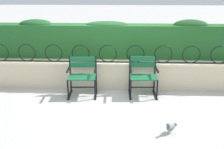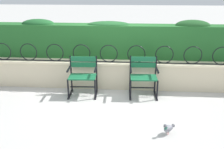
{
  "view_description": "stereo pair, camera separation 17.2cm",
  "coord_description": "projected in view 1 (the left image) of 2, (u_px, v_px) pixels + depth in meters",
  "views": [
    {
      "loc": [
        0.22,
        -5.03,
        2.34
      ],
      "look_at": [
        0.0,
        0.08,
        0.55
      ],
      "focal_mm": 40.43,
      "sensor_mm": 36.0,
      "label": 1
    },
    {
      "loc": [
        0.39,
        -5.02,
        2.34
      ],
      "look_at": [
        0.0,
        0.08,
        0.55
      ],
      "focal_mm": 40.43,
      "sensor_mm": 36.0,
      "label": 2
    }
  ],
  "objects": [
    {
      "name": "ground_plane",
      "position": [
        112.0,
        99.0,
        5.53
      ],
      "size": [
        60.0,
        60.0,
        0.0
      ],
      "primitive_type": "plane",
      "color": "#B7B5AF"
    },
    {
      "name": "stone_wall",
      "position": [
        113.0,
        74.0,
        6.11
      ],
      "size": [
        6.81,
        0.41,
        0.65
      ],
      "color": "beige",
      "rests_on": "ground"
    },
    {
      "name": "iron_arch_fence",
      "position": [
        108.0,
        54.0,
        5.87
      ],
      "size": [
        6.28,
        0.02,
        0.42
      ],
      "color": "black",
      "rests_on": "stone_wall"
    },
    {
      "name": "hedge_row",
      "position": [
        114.0,
        40.0,
        6.26
      ],
      "size": [
        6.67,
        0.5,
        0.94
      ],
      "color": "#236028",
      "rests_on": "stone_wall"
    },
    {
      "name": "park_chair_left",
      "position": [
        82.0,
        75.0,
        5.65
      ],
      "size": [
        0.66,
        0.55,
        0.86
      ],
      "color": "#19663D",
      "rests_on": "ground"
    },
    {
      "name": "park_chair_right",
      "position": [
        143.0,
        75.0,
        5.65
      ],
      "size": [
        0.63,
        0.54,
        0.87
      ],
      "color": "#19663D",
      "rests_on": "ground"
    },
    {
      "name": "pigeon_near_chairs",
      "position": [
        171.0,
        127.0,
        4.23
      ],
      "size": [
        0.23,
        0.24,
        0.22
      ],
      "color": "gray",
      "rests_on": "ground"
    }
  ]
}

